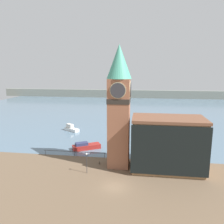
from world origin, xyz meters
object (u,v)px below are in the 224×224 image
object	(u,v)px
pier_building	(168,144)
mooring_bollard_near	(99,162)
lamp_post	(87,159)
boat_far	(71,128)
clock_tower	(119,104)
boat_near	(86,146)

from	to	relation	value
pier_building	mooring_bollard_near	world-z (taller)	pier_building
lamp_post	mooring_bollard_near	bearing A→B (deg)	69.18
mooring_bollard_near	boat_far	bearing A→B (deg)	120.33
clock_tower	lamp_post	distance (m)	11.28
clock_tower	pier_building	xyz separation A→B (m)	(8.81, -0.54, -6.96)
mooring_bollard_near	clock_tower	bearing A→B (deg)	0.55
boat_near	boat_far	distance (m)	16.36
lamp_post	clock_tower	bearing A→B (deg)	37.07
pier_building	boat_near	size ratio (longest dim) A/B	1.96
pier_building	boat_near	distance (m)	19.50
pier_building	clock_tower	bearing A→B (deg)	176.51
pier_building	boat_far	distance (m)	34.03
clock_tower	boat_near	size ratio (longest dim) A/B	3.42
boat_far	mooring_bollard_near	xyz separation A→B (m)	(12.79, -21.86, -0.34)
boat_near	lamp_post	bearing A→B (deg)	-103.90
boat_near	boat_far	size ratio (longest dim) A/B	1.32
boat_near	mooring_bollard_near	size ratio (longest dim) A/B	9.36
clock_tower	pier_building	size ratio (longest dim) A/B	1.74
boat_near	boat_far	xyz separation A→B (m)	(-8.12, 14.20, 0.08)
mooring_bollard_near	pier_building	bearing A→B (deg)	-2.29
pier_building	boat_far	size ratio (longest dim) A/B	2.58
pier_building	boat_far	world-z (taller)	pier_building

